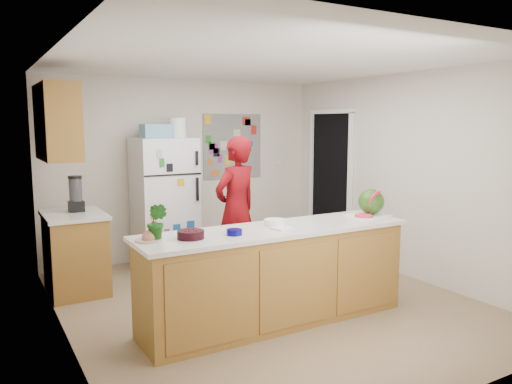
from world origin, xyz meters
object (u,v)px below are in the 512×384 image
person (236,209)px  cherry_bowl (191,234)px  refrigerator (165,202)px  watermelon (371,202)px

person → cherry_bowl: (-1.14, -1.35, 0.09)m
refrigerator → watermelon: (1.46, -2.34, 0.22)m
watermelon → cherry_bowl: 2.08m
watermelon → cherry_bowl: (-2.07, -0.05, -0.11)m
watermelon → cherry_bowl: size_ratio=1.18×
person → refrigerator: bearing=-81.8°
cherry_bowl → person: bearing=49.8°
refrigerator → cherry_bowl: refrigerator is taller
refrigerator → person: bearing=-63.7°
person → watermelon: (0.94, -1.29, 0.20)m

